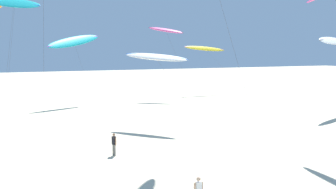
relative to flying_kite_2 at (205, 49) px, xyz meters
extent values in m
cylinder|color=#4C4C51|center=(-32.01, -32.48, -0.15)|extent=(1.48, 7.10, 15.81)
ellipsoid|color=yellow|center=(0.00, 0.01, 0.00)|extent=(8.04, 1.20, 1.48)
ellipsoid|color=purple|center=(0.00, 0.01, 0.03)|extent=(8.14, 0.60, 0.95)
cylinder|color=#4C4C51|center=(1.71, -4.82, -4.07)|extent=(3.45, 9.67, 7.99)
ellipsoid|color=#EA5193|center=(-9.36, -3.79, 2.83)|extent=(4.98, 4.73, 1.67)
ellipsoid|color=black|center=(-9.36, -3.79, 2.87)|extent=(4.52, 4.25, 1.33)
cylinder|color=#4C4C51|center=(-9.11, -8.52, -2.66)|extent=(0.53, 9.46, 10.79)
ellipsoid|color=#19B2B7|center=(-24.02, -4.92, 0.93)|extent=(8.51, 5.07, 3.00)
ellipsoid|color=purple|center=(-24.02, -4.92, 0.96)|extent=(8.14, 4.43, 2.17)
cylinder|color=#4C4C51|center=(-23.04, -6.47, -3.61)|extent=(1.98, 3.12, 8.90)
ellipsoid|color=#19B2B7|center=(-32.12, -10.77, 5.14)|extent=(6.30, 5.40, 2.09)
ellipsoid|color=blue|center=(-32.12, -10.77, 5.16)|extent=(5.73, 4.78, 1.33)
cylinder|color=#4C4C51|center=(-33.16, -12.74, -1.49)|extent=(2.09, 3.97, 13.13)
cylinder|color=#4C4C51|center=(-19.84, -36.64, 1.28)|extent=(3.35, 5.04, 18.68)
ellipsoid|color=white|center=(2.13, -26.17, 0.81)|extent=(7.87, 4.31, 1.21)
ellipsoid|color=black|center=(2.13, -26.17, 0.84)|extent=(7.68, 3.59, 0.53)
cylinder|color=#4C4C51|center=(-31.82, -2.96, 2.42)|extent=(3.13, 7.47, 20.95)
ellipsoid|color=white|center=(-20.32, -24.87, -0.99)|extent=(5.23, 6.51, 1.34)
ellipsoid|color=blue|center=(-20.32, -24.87, -0.95)|extent=(4.55, 6.09, 0.95)
cylinder|color=#4C4C51|center=(-18.67, -27.20, -4.57)|extent=(3.32, 4.69, 6.97)
cube|color=white|center=(-26.68, -44.55, -6.96)|extent=(0.31, 0.21, 0.53)
cylinder|color=tan|center=(-26.89, -44.54, -7.00)|extent=(0.09, 0.09, 0.56)
cylinder|color=tan|center=(-26.47, -44.56, -7.00)|extent=(0.09, 0.09, 0.56)
sphere|color=tan|center=(-26.68, -44.55, -6.56)|extent=(0.21, 0.21, 0.21)
cylinder|color=slate|center=(-27.38, -33.46, -7.63)|extent=(0.14, 0.14, 0.84)
cylinder|color=slate|center=(-27.44, -33.31, -7.63)|extent=(0.14, 0.14, 0.84)
cube|color=black|center=(-27.41, -33.39, -6.91)|extent=(0.29, 0.35, 0.61)
cylinder|color=#9E7051|center=(-27.33, -33.58, -6.95)|extent=(0.09, 0.09, 0.56)
cylinder|color=#9E7051|center=(-27.48, -33.19, -6.95)|extent=(0.09, 0.09, 0.56)
sphere|color=#9E7051|center=(-27.41, -33.39, -6.47)|extent=(0.21, 0.21, 0.21)
camera|label=1|loc=(-36.00, -60.75, -0.36)|focal=42.34mm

